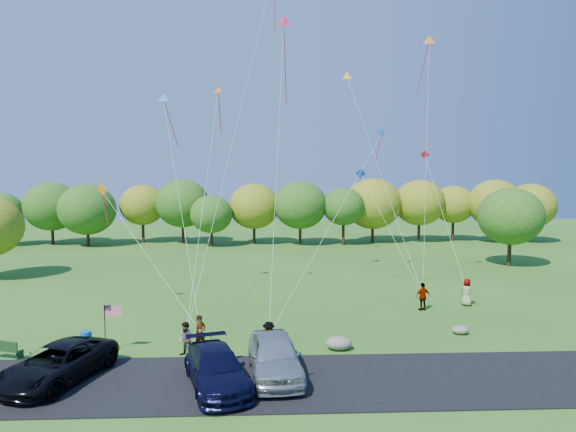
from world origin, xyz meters
The scene contains 17 objects.
ground centered at (0.00, 0.00, 0.00)m, with size 140.00×140.00×0.00m, color #285F1B.
asphalt_lane centered at (0.00, -4.00, 0.03)m, with size 44.00×6.00×0.06m, color black.
treeline centered at (-1.50, 36.33, 4.62)m, with size 75.28×27.56×8.07m.
minivan_dark centered at (-7.88, -3.64, 0.84)m, with size 2.58×5.59×1.55m, color black.
minivan_navy centered at (-1.12, -4.52, 0.83)m, with size 2.16×5.32×1.55m, color black.
minivan_silver centered at (1.29, -3.51, 0.97)m, with size 2.14×5.32×1.81m, color #AAAEB5.
flyer_a centered at (-2.35, -0.03, 0.90)m, with size 0.66×0.43×1.81m, color #4C4C59.
flyer_b centered at (-2.94, -0.80, 0.85)m, with size 0.82×0.64×1.69m, color #4C4C59.
flyer_c centered at (1.06, -0.80, 0.84)m, with size 1.08×0.62×1.67m, color #4C4C59.
flyer_d centered at (11.04, 6.93, 0.90)m, with size 1.05×0.44×1.80m, color #4C4C59.
flyer_e centered at (14.31, 7.92, 0.92)m, with size 0.90×0.58×1.84m, color #4C4C59.
park_bench centered at (-11.56, -0.80, 0.50)m, with size 1.63×0.77×0.93m.
trash_barrel centered at (-8.19, 0.66, 0.43)m, with size 0.57×0.57×0.86m, color #0B4FA6.
flag_assembly centered at (-6.78, 0.02, 1.78)m, with size 0.88×0.57×2.39m.
boulder_near centered at (4.58, -0.15, 0.33)m, with size 1.32×1.03×0.66m, color gray.
boulder_far centered at (11.62, 2.02, 0.24)m, with size 0.91×0.76×0.47m, color gray.
kites_aloft centered at (2.93, 13.72, 17.98)m, with size 23.23×12.96×19.14m.
Camera 1 is at (0.92, -25.10, 8.89)m, focal length 32.00 mm.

